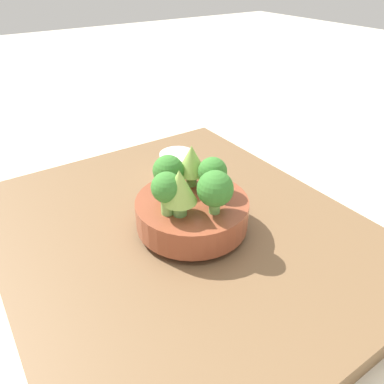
{
  "coord_description": "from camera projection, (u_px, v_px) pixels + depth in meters",
  "views": [
    {
      "loc": [
        0.55,
        -0.34,
        0.55
      ],
      "look_at": [
        0.02,
        0.02,
        0.14
      ],
      "focal_mm": 35.0,
      "sensor_mm": 36.0,
      "label": 1
    }
  ],
  "objects": [
    {
      "name": "broccoli_floret_left",
      "position": [
        170.0,
        171.0,
        0.78
      ],
      "size": [
        0.07,
        0.07,
        0.08
      ],
      "color": "#609347",
      "rests_on": "bowl"
    },
    {
      "name": "romanesco_piece_near",
      "position": [
        179.0,
        188.0,
        0.69
      ],
      "size": [
        0.07,
        0.07,
        0.1
      ],
      "color": "#609347",
      "rests_on": "bowl"
    },
    {
      "name": "cup",
      "position": [
        178.0,
        167.0,
        0.96
      ],
      "size": [
        0.09,
        0.09,
        0.08
      ],
      "color": "silver",
      "rests_on": "table"
    },
    {
      "name": "broccoli_floret_right",
      "position": [
        215.0,
        189.0,
        0.7
      ],
      "size": [
        0.07,
        0.07,
        0.09
      ],
      "color": "#6BA34C",
      "rests_on": "bowl"
    },
    {
      "name": "bowl",
      "position": [
        192.0,
        213.0,
        0.78
      ],
      "size": [
        0.23,
        0.23,
        0.07
      ],
      "color": "brown",
      "rests_on": "table"
    },
    {
      "name": "ground_plane",
      "position": [
        181.0,
        244.0,
        0.84
      ],
      "size": [
        6.0,
        6.0,
        0.0
      ],
      "primitive_type": "plane",
      "color": "beige"
    },
    {
      "name": "table",
      "position": [
        180.0,
        235.0,
        0.82
      ],
      "size": [
        0.84,
        0.73,
        0.05
      ],
      "color": "brown",
      "rests_on": "ground_plane"
    },
    {
      "name": "broccoli_floret_front",
      "position": [
        167.0,
        189.0,
        0.7
      ],
      "size": [
        0.06,
        0.06,
        0.09
      ],
      "color": "#7AB256",
      "rests_on": "bowl"
    },
    {
      "name": "broccoli_floret_back",
      "position": [
        213.0,
        173.0,
        0.77
      ],
      "size": [
        0.06,
        0.06,
        0.08
      ],
      "color": "#6BA34C",
      "rests_on": "bowl"
    },
    {
      "name": "romanesco_piece_far",
      "position": [
        192.0,
        161.0,
        0.78
      ],
      "size": [
        0.06,
        0.06,
        0.09
      ],
      "color": "#7AB256",
      "rests_on": "bowl"
    }
  ]
}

